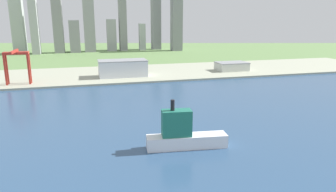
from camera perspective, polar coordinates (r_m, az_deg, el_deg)
name	(u,v)px	position (r m, az deg, el deg)	size (l,w,h in m)	color
ground_plane	(136,113)	(266.25, -5.82, -3.18)	(2400.00, 2400.00, 0.00)	#63854C
water_bay	(151,139)	(210.55, -3.11, -7.85)	(840.00, 360.00, 0.15)	#2D4C70
industrial_pier	(114,74)	(449.73, -9.82, 3.96)	(840.00, 140.00, 2.50)	#A3A690
ferry_boat	(183,134)	(193.97, 2.74, -6.99)	(50.72, 16.02, 31.03)	white
port_crane_red	(16,59)	(404.07, -25.90, 6.03)	(27.36, 39.37, 40.53)	#B72D23
warehouse_main	(123,68)	(422.88, -8.25, 5.06)	(63.86, 31.52, 21.77)	silver
warehouse_annex	(232,66)	(476.21, 11.52, 5.34)	(44.95, 30.25, 12.23)	silver
distant_skyline	(98,23)	(768.88, -12.71, 12.86)	(384.15, 72.36, 153.21)	#A9AFAE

